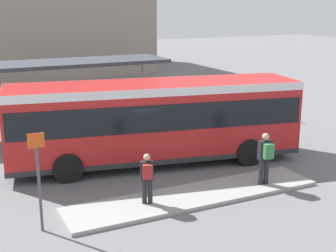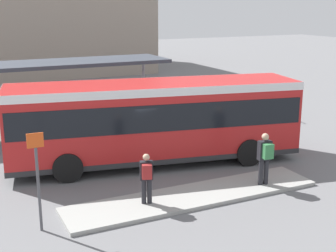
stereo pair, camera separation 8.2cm
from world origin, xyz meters
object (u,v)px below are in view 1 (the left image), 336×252
city_bus (155,117)px  bicycle_white (285,113)px  pedestrian_waiting (147,176)px  bicycle_yellow (278,109)px  pedestrian_companion (265,156)px  platform_sign (39,178)px

city_bus → bicycle_white: 10.06m
pedestrian_waiting → bicycle_yellow: (11.45, 8.02, -0.65)m
pedestrian_companion → pedestrian_waiting: bearing=93.7°
city_bus → bicycle_yellow: city_bus is taller
pedestrian_companion → bicycle_white: (7.08, 7.44, -0.78)m
city_bus → bicycle_white: (9.32, 3.46, -1.49)m
pedestrian_companion → platform_sign: platform_sign is taller
city_bus → platform_sign: 6.45m
pedestrian_waiting → pedestrian_companion: pedestrian_companion is taller
bicycle_white → bicycle_yellow: bearing=-6.3°
bicycle_white → platform_sign: bearing=121.1°
pedestrian_waiting → bicycle_white: 13.38m
pedestrian_waiting → bicycle_white: size_ratio=0.93×
city_bus → platform_sign: city_bus is taller
bicycle_yellow → platform_sign: bearing=125.1°
city_bus → bicycle_white: bearing=31.3°
pedestrian_companion → bicycle_yellow: pedestrian_companion is taller
city_bus → pedestrian_waiting: 4.27m
bicycle_white → bicycle_yellow: (0.16, 0.86, 0.02)m
platform_sign → city_bus: bearing=36.4°
pedestrian_companion → platform_sign: (-7.43, 0.15, 0.41)m
pedestrian_companion → bicycle_white: bearing=-36.1°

